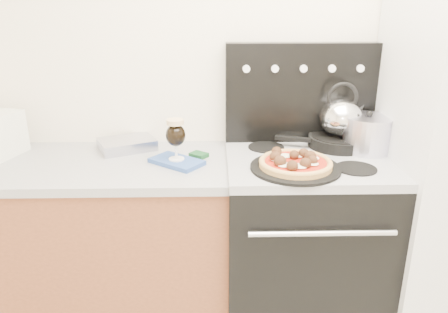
{
  "coord_description": "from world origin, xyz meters",
  "views": [
    {
      "loc": [
        -0.36,
        -0.74,
        1.62
      ],
      "look_at": [
        -0.32,
        1.05,
        0.97
      ],
      "focal_mm": 35.0,
      "sensor_mm": 36.0,
      "label": 1
    }
  ],
  "objects_px": {
    "stove_body": "(302,247)",
    "tea_kettle": "(341,114)",
    "oven_mitt": "(177,162)",
    "beer_glass": "(176,139)",
    "pizza_pan": "(295,168)",
    "stock_pot": "(367,135)",
    "base_cabinet": "(84,248)",
    "skillet": "(338,141)",
    "pizza": "(296,162)"
  },
  "relations": [
    {
      "from": "stove_body",
      "to": "tea_kettle",
      "type": "xyz_separation_m",
      "value": [
        0.19,
        0.16,
        0.65
      ]
    },
    {
      "from": "stove_body",
      "to": "beer_glass",
      "type": "height_order",
      "value": "beer_glass"
    },
    {
      "from": "base_cabinet",
      "to": "stove_body",
      "type": "xyz_separation_m",
      "value": [
        1.1,
        -0.02,
        0.01
      ]
    },
    {
      "from": "pizza",
      "to": "stock_pot",
      "type": "bearing_deg",
      "value": 30.96
    },
    {
      "from": "beer_glass",
      "to": "skillet",
      "type": "distance_m",
      "value": 0.82
    },
    {
      "from": "oven_mitt",
      "to": "pizza",
      "type": "xyz_separation_m",
      "value": [
        0.53,
        -0.13,
        0.04
      ]
    },
    {
      "from": "base_cabinet",
      "to": "pizza_pan",
      "type": "height_order",
      "value": "pizza_pan"
    },
    {
      "from": "stove_body",
      "to": "tea_kettle",
      "type": "bearing_deg",
      "value": 40.85
    },
    {
      "from": "beer_glass",
      "to": "base_cabinet",
      "type": "bearing_deg",
      "value": 175.5
    },
    {
      "from": "pizza_pan",
      "to": "pizza",
      "type": "xyz_separation_m",
      "value": [
        0.0,
        0.0,
        0.03
      ]
    },
    {
      "from": "oven_mitt",
      "to": "beer_glass",
      "type": "bearing_deg",
      "value": 0.0
    },
    {
      "from": "pizza_pan",
      "to": "stove_body",
      "type": "bearing_deg",
      "value": 59.22
    },
    {
      "from": "beer_glass",
      "to": "tea_kettle",
      "type": "distance_m",
      "value": 0.82
    },
    {
      "from": "pizza_pan",
      "to": "skillet",
      "type": "distance_m",
      "value": 0.41
    },
    {
      "from": "base_cabinet",
      "to": "beer_glass",
      "type": "relative_size",
      "value": 7.41
    },
    {
      "from": "stove_body",
      "to": "skillet",
      "type": "relative_size",
      "value": 2.92
    },
    {
      "from": "base_cabinet",
      "to": "stove_body",
      "type": "bearing_deg",
      "value": -1.3
    },
    {
      "from": "stove_body",
      "to": "pizza_pan",
      "type": "xyz_separation_m",
      "value": [
        -0.09,
        -0.14,
        0.49
      ]
    },
    {
      "from": "stove_body",
      "to": "pizza_pan",
      "type": "distance_m",
      "value": 0.51
    },
    {
      "from": "stock_pot",
      "to": "stove_body",
      "type": "bearing_deg",
      "value": -163.85
    },
    {
      "from": "oven_mitt",
      "to": "tea_kettle",
      "type": "distance_m",
      "value": 0.84
    },
    {
      "from": "base_cabinet",
      "to": "pizza",
      "type": "height_order",
      "value": "pizza"
    },
    {
      "from": "oven_mitt",
      "to": "beer_glass",
      "type": "height_order",
      "value": "beer_glass"
    },
    {
      "from": "base_cabinet",
      "to": "pizza_pan",
      "type": "bearing_deg",
      "value": -9.44
    },
    {
      "from": "oven_mitt",
      "to": "skillet",
      "type": "xyz_separation_m",
      "value": [
        0.8,
        0.17,
        0.04
      ]
    },
    {
      "from": "pizza_pan",
      "to": "tea_kettle",
      "type": "relative_size",
      "value": 1.74
    },
    {
      "from": "stove_body",
      "to": "skillet",
      "type": "height_order",
      "value": "skillet"
    },
    {
      "from": "base_cabinet",
      "to": "beer_glass",
      "type": "bearing_deg",
      "value": -4.5
    },
    {
      "from": "stock_pot",
      "to": "tea_kettle",
      "type": "bearing_deg",
      "value": 147.18
    },
    {
      "from": "oven_mitt",
      "to": "pizza",
      "type": "distance_m",
      "value": 0.55
    },
    {
      "from": "oven_mitt",
      "to": "tea_kettle",
      "type": "xyz_separation_m",
      "value": [
        0.8,
        0.17,
        0.18
      ]
    },
    {
      "from": "base_cabinet",
      "to": "beer_glass",
      "type": "xyz_separation_m",
      "value": [
        0.49,
        -0.04,
        0.59
      ]
    },
    {
      "from": "oven_mitt",
      "to": "pizza_pan",
      "type": "distance_m",
      "value": 0.54
    },
    {
      "from": "base_cabinet",
      "to": "oven_mitt",
      "type": "xyz_separation_m",
      "value": [
        0.49,
        -0.04,
        0.48
      ]
    },
    {
      "from": "skillet",
      "to": "stock_pot",
      "type": "relative_size",
      "value": 1.33
    },
    {
      "from": "pizza",
      "to": "tea_kettle",
      "type": "xyz_separation_m",
      "value": [
        0.27,
        0.3,
        0.13
      ]
    },
    {
      "from": "stove_body",
      "to": "pizza",
      "type": "bearing_deg",
      "value": -120.78
    },
    {
      "from": "base_cabinet",
      "to": "tea_kettle",
      "type": "height_order",
      "value": "tea_kettle"
    },
    {
      "from": "skillet",
      "to": "pizza_pan",
      "type": "bearing_deg",
      "value": -131.68
    },
    {
      "from": "stock_pot",
      "to": "beer_glass",
      "type": "bearing_deg",
      "value": -173.74
    },
    {
      "from": "base_cabinet",
      "to": "skillet",
      "type": "bearing_deg",
      "value": 5.97
    },
    {
      "from": "pizza_pan",
      "to": "tea_kettle",
      "type": "xyz_separation_m",
      "value": [
        0.27,
        0.3,
        0.16
      ]
    },
    {
      "from": "pizza_pan",
      "to": "skillet",
      "type": "height_order",
      "value": "skillet"
    },
    {
      "from": "beer_glass",
      "to": "pizza_pan",
      "type": "distance_m",
      "value": 0.55
    },
    {
      "from": "base_cabinet",
      "to": "pizza_pan",
      "type": "relative_size",
      "value": 3.67
    },
    {
      "from": "skillet",
      "to": "base_cabinet",
      "type": "bearing_deg",
      "value": -174.03
    },
    {
      "from": "stove_body",
      "to": "base_cabinet",
      "type": "bearing_deg",
      "value": 178.7
    },
    {
      "from": "beer_glass",
      "to": "tea_kettle",
      "type": "height_order",
      "value": "tea_kettle"
    },
    {
      "from": "base_cabinet",
      "to": "oven_mitt",
      "type": "relative_size",
      "value": 5.99
    },
    {
      "from": "base_cabinet",
      "to": "stock_pot",
      "type": "bearing_deg",
      "value": 2.51
    }
  ]
}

